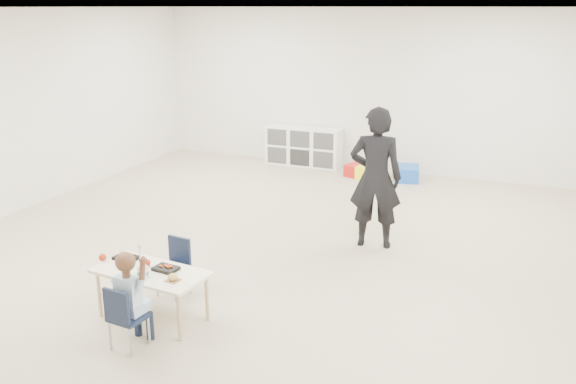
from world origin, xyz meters
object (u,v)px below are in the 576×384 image
at_px(table, 153,294).
at_px(chair_near, 128,316).
at_px(child, 127,298).
at_px(cubby_shelf, 304,146).
at_px(adult, 375,178).

xyz_separation_m(table, chair_near, (0.10, -0.50, 0.04)).
distance_m(table, child, 0.55).
bearing_deg(cubby_shelf, table, -82.14).
bearing_deg(adult, child, 56.17).
bearing_deg(chair_near, table, 107.19).
bearing_deg(child, chair_near, 0.00).
bearing_deg(child, adult, 72.63).
distance_m(chair_near, child, 0.17).
bearing_deg(chair_near, child, 0.00).
xyz_separation_m(table, child, (0.10, -0.50, 0.21)).
relative_size(table, cubby_shelf, 0.79).
bearing_deg(cubby_shelf, adult, -56.35).
distance_m(child, adult, 3.37).
height_order(table, child, child).
bearing_deg(cubby_shelf, child, -81.84).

